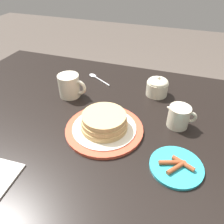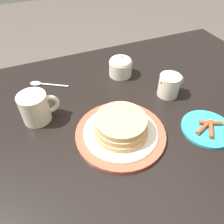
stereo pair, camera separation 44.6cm
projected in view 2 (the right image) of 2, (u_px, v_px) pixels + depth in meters
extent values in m
plane|color=#51473F|center=(111.00, 213.00, 1.24)|extent=(8.00, 8.00, 0.00)
cube|color=black|center=(110.00, 126.00, 0.74)|extent=(1.58, 0.99, 0.03)
cube|color=black|center=(185.00, 89.00, 1.49)|extent=(0.07, 0.07, 0.71)
cylinder|color=#DB5138|center=(120.00, 133.00, 0.69)|extent=(0.28, 0.28, 0.01)
cylinder|color=beige|center=(121.00, 132.00, 0.68)|extent=(0.23, 0.23, 0.00)
cylinder|color=tan|center=(121.00, 129.00, 0.67)|extent=(0.17, 0.17, 0.02)
cylinder|color=tan|center=(121.00, 125.00, 0.66)|extent=(0.16, 0.16, 0.02)
cylinder|color=tan|center=(121.00, 121.00, 0.65)|extent=(0.16, 0.16, 0.02)
cylinder|color=#2DADBC|center=(207.00, 128.00, 0.70)|extent=(0.16, 0.16, 0.01)
cylinder|color=brown|center=(203.00, 128.00, 0.69)|extent=(0.07, 0.04, 0.01)
cylinder|color=brown|center=(211.00, 123.00, 0.70)|extent=(0.07, 0.04, 0.01)
cylinder|color=brown|center=(211.00, 129.00, 0.68)|extent=(0.06, 0.07, 0.01)
cylinder|color=beige|center=(35.00, 108.00, 0.71)|extent=(0.09, 0.09, 0.10)
torus|color=beige|center=(49.00, 104.00, 0.72)|extent=(0.07, 0.01, 0.07)
cylinder|color=brown|center=(31.00, 98.00, 0.68)|extent=(0.08, 0.08, 0.00)
cylinder|color=beige|center=(169.00, 86.00, 0.81)|extent=(0.08, 0.08, 0.08)
cone|color=beige|center=(162.00, 81.00, 0.78)|extent=(0.04, 0.04, 0.04)
torus|color=beige|center=(178.00, 81.00, 0.81)|extent=(0.05, 0.01, 0.05)
cylinder|color=beige|center=(121.00, 68.00, 0.91)|extent=(0.10, 0.10, 0.06)
ellipsoid|color=beige|center=(121.00, 61.00, 0.89)|extent=(0.09, 0.09, 0.03)
sphere|color=beige|center=(121.00, 57.00, 0.87)|extent=(0.02, 0.02, 0.02)
cylinder|color=silver|center=(55.00, 85.00, 0.87)|extent=(0.10, 0.07, 0.01)
ellipsoid|color=silver|center=(36.00, 83.00, 0.88)|extent=(0.05, 0.05, 0.01)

